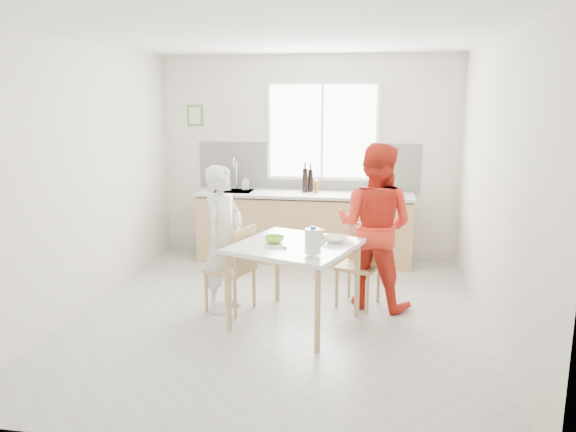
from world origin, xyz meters
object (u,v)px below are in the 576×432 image
object	(u,v)px
wine_bottle_b	(310,180)
milk_jug	(313,241)
bowl_white	(335,239)
person_red	(375,226)
chair_far	(361,261)
bowl_green	(274,239)
chair_left	(235,265)
person_white	(224,239)
wine_bottle_a	(305,180)
dining_table	(295,252)

from	to	relation	value
wine_bottle_b	milk_jug	bearing A→B (deg)	-82.45
bowl_white	person_red	bearing A→B (deg)	53.10
chair_far	bowl_green	bearing A→B (deg)	-122.47
person_red	bowl_white	world-z (taller)	person_red
chair_left	person_white	bearing A→B (deg)	-90.00
chair_far	bowl_green	xyz separation A→B (m)	(-0.80, -0.63, 0.36)
person_white	wine_bottle_a	world-z (taller)	person_white
chair_far	dining_table	bearing A→B (deg)	-113.26
bowl_green	person_white	bearing A→B (deg)	156.13
chair_left	person_red	xyz separation A→B (m)	(1.38, 0.40, 0.36)
chair_left	bowl_green	bearing A→B (deg)	84.09
dining_table	wine_bottle_b	size ratio (longest dim) A/B	4.40
dining_table	person_white	bearing A→B (deg)	160.74
bowl_green	person_red	bearing A→B (deg)	32.89
dining_table	person_red	bearing A→B (deg)	40.48
person_white	wine_bottle_b	size ratio (longest dim) A/B	4.97
chair_left	milk_jug	size ratio (longest dim) A/B	3.63
milk_jug	wine_bottle_b	bearing A→B (deg)	116.81
chair_far	chair_left	bearing A→B (deg)	-141.74
chair_far	person_red	bearing A→B (deg)	7.07
person_white	bowl_green	size ratio (longest dim) A/B	7.83
chair_left	bowl_white	bearing A→B (deg)	104.27
chair_left	bowl_green	world-z (taller)	chair_left
wine_bottle_a	wine_bottle_b	xyz separation A→B (m)	(0.06, 0.06, -0.01)
bowl_white	wine_bottle_a	bearing A→B (deg)	105.44
bowl_green	chair_far	bearing A→B (deg)	38.27
dining_table	bowl_green	size ratio (longest dim) A/B	6.92
person_red	bowl_white	size ratio (longest dim) A/B	7.75
bowl_white	wine_bottle_a	distance (m)	2.12
bowl_white	wine_bottle_b	world-z (taller)	wine_bottle_b
dining_table	milk_jug	bearing A→B (deg)	-60.01
chair_far	wine_bottle_b	bearing A→B (deg)	134.17
person_red	milk_jug	world-z (taller)	person_red
wine_bottle_b	dining_table	bearing A→B (deg)	-86.65
milk_jug	dining_table	bearing A→B (deg)	139.25
chair_left	wine_bottle_b	bearing A→B (deg)	-175.18
chair_left	milk_jug	xyz separation A→B (m)	(0.86, -0.60, 0.44)
chair_left	bowl_green	xyz separation A→B (m)	(0.44, -0.21, 0.34)
person_red	milk_jug	bearing A→B (deg)	81.73
dining_table	milk_jug	size ratio (longest dim) A/B	5.38
person_white	bowl_green	world-z (taller)	person_white
dining_table	person_white	xyz separation A→B (m)	(-0.77, 0.27, 0.03)
bowl_white	person_white	bearing A→B (deg)	173.33
person_red	wine_bottle_b	size ratio (longest dim) A/B	5.69
bowl_white	wine_bottle_a	world-z (taller)	wine_bottle_a
person_red	bowl_green	xyz separation A→B (m)	(-0.94, -0.61, -0.03)
bowl_green	milk_jug	xyz separation A→B (m)	(0.42, -0.39, 0.10)
milk_jug	wine_bottle_b	world-z (taller)	wine_bottle_b
bowl_green	wine_bottle_b	distance (m)	2.22
chair_far	wine_bottle_b	distance (m)	1.83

